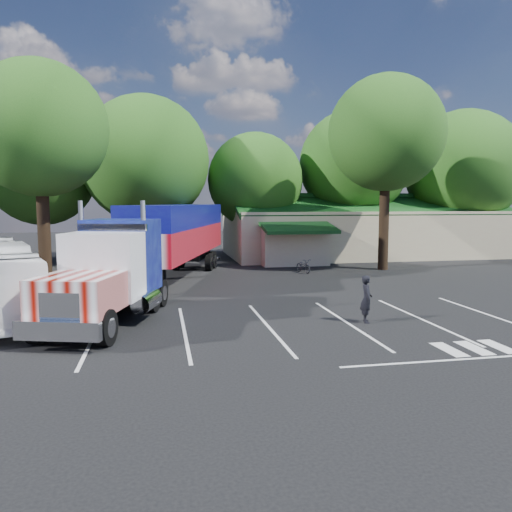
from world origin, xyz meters
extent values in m
plane|color=black|center=(0.00, 0.00, 0.00)|extent=(120.00, 120.00, 0.00)
cube|color=#BCB28C|center=(14.00, 18.00, 2.00)|extent=(24.00, 11.00, 4.00)
cube|color=#124016|center=(14.00, 15.60, 4.50)|extent=(24.20, 6.25, 2.10)
cube|color=#124016|center=(14.00, 20.40, 4.50)|extent=(24.20, 6.25, 2.10)
cube|color=#BCB28C|center=(6.00, 12.30, 1.40)|extent=(5.00, 2.50, 2.80)
cube|color=#124016|center=(6.00, 11.00, 2.90)|extent=(5.40, 3.19, 0.80)
cylinder|color=black|center=(-13.00, 17.80, 2.00)|extent=(0.70, 0.70, 4.00)
sphere|color=#1B4E16|center=(-13.00, 17.80, 7.15)|extent=(8.40, 8.40, 8.40)
cylinder|color=black|center=(-5.00, 16.20, 2.15)|extent=(0.70, 0.70, 4.30)
sphere|color=#1B4E16|center=(-5.00, 16.20, 8.05)|extent=(10.00, 10.00, 10.00)
cylinder|color=black|center=(4.00, 17.50, 1.80)|extent=(0.70, 0.70, 3.60)
sphere|color=#1B4E16|center=(4.00, 17.50, 6.60)|extent=(8.00, 8.00, 8.00)
cylinder|color=black|center=(13.00, 18.00, 2.25)|extent=(0.70, 0.70, 4.50)
sphere|color=#1B4E16|center=(13.00, 18.00, 8.10)|extent=(9.60, 9.60, 9.60)
cylinder|color=black|center=(23.00, 16.80, 1.95)|extent=(0.70, 0.70, 3.90)
sphere|color=#1B4E16|center=(23.00, 16.80, 7.80)|extent=(10.40, 10.40, 10.40)
cylinder|color=black|center=(-10.50, 6.00, 3.00)|extent=(0.70, 0.70, 6.00)
sphere|color=#1B4E16|center=(-10.50, 6.00, 8.85)|extent=(7.60, 7.60, 7.60)
cylinder|color=black|center=(11.50, 8.50, 3.25)|extent=(0.70, 0.70, 6.50)
sphere|color=#1B4E16|center=(11.50, 8.50, 9.50)|extent=(8.00, 8.00, 8.00)
cube|color=black|center=(-6.05, -3.99, 0.84)|extent=(3.28, 7.84, 0.28)
cube|color=white|center=(-7.24, -8.02, 0.73)|extent=(2.77, 1.06, 0.62)
cube|color=white|center=(-7.17, -7.80, 1.40)|extent=(1.33, 0.51, 1.01)
cube|color=silver|center=(-6.81, -6.57, 1.62)|extent=(3.23, 3.31, 1.29)
cube|color=silver|center=(-6.18, -4.42, 2.30)|extent=(3.19, 2.51, 2.58)
cube|color=black|center=(-6.38, -5.12, 2.86)|extent=(2.50, 0.81, 1.12)
cube|color=white|center=(-5.91, -3.50, 3.75)|extent=(2.83, 0.93, 0.28)
cube|color=#0D0C58|center=(-5.61, -2.48, 2.52)|extent=(3.32, 2.94, 3.03)
cylinder|color=white|center=(-7.13, -3.09, 2.91)|extent=(0.25, 0.25, 3.81)
cylinder|color=white|center=(-4.66, -3.81, 2.91)|extent=(0.25, 0.25, 3.81)
cylinder|color=white|center=(-7.47, -3.45, 0.84)|extent=(1.21, 1.93, 0.74)
cylinder|color=white|center=(-4.57, -4.31, 0.84)|extent=(1.21, 1.93, 0.74)
cube|color=silver|center=(-2.86, 6.87, 2.41)|extent=(6.84, 14.58, 1.68)
cube|color=#0C0A66|center=(-2.86, 6.87, 3.92)|extent=(6.84, 14.58, 1.34)
cube|color=black|center=(-1.54, 11.38, 0.95)|extent=(2.39, 4.14, 0.39)
cube|color=black|center=(-5.32, 1.29, 0.78)|extent=(0.17, 0.17, 1.57)
cube|color=black|center=(-3.82, 0.84, 0.78)|extent=(0.17, 0.17, 1.57)
cube|color=white|center=(-0.81, 13.86, 0.50)|extent=(2.62, 0.89, 0.13)
cylinder|color=black|center=(-8.10, -6.77, 0.62)|extent=(0.72, 1.29, 1.23)
cylinder|color=black|center=(-5.84, -7.44, 0.62)|extent=(0.72, 1.29, 1.23)
cylinder|color=black|center=(-6.64, -1.83, 0.62)|extent=(0.72, 1.29, 1.23)
cylinder|color=black|center=(-4.39, -2.49, 0.62)|extent=(0.72, 1.29, 1.23)
cylinder|color=black|center=(-6.30, -0.65, 0.62)|extent=(0.72, 1.29, 1.23)
cylinder|color=black|center=(-4.04, -1.31, 0.62)|extent=(0.72, 1.29, 1.23)
cylinder|color=black|center=(-2.92, 10.86, 0.62)|extent=(0.72, 1.29, 1.23)
cylinder|color=black|center=(-0.66, 10.19, 0.62)|extent=(0.72, 1.29, 1.23)
cylinder|color=black|center=(-2.54, 12.15, 0.62)|extent=(0.72, 1.29, 1.23)
cylinder|color=black|center=(-0.28, 11.48, 0.62)|extent=(0.72, 1.29, 1.23)
imported|color=black|center=(3.96, -6.00, 0.94)|extent=(0.59, 0.77, 1.89)
imported|color=black|center=(5.50, 8.00, 0.47)|extent=(1.01, 1.87, 0.93)
imported|color=#B9BDC1|center=(5.00, 13.87, 0.75)|extent=(4.82, 3.19, 1.50)
camera|label=1|loc=(-4.03, -24.23, 4.74)|focal=35.00mm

